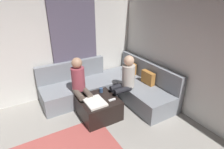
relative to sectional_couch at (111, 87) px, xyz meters
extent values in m
cube|color=silver|center=(-0.86, -1.88, 1.07)|extent=(0.12, 6.00, 2.70)
cube|color=#595166|center=(-0.76, -0.58, 0.97)|extent=(0.06, 1.10, 2.50)
cube|color=gray|center=(0.30, 0.53, -0.07)|extent=(2.10, 0.85, 0.42)
cube|color=gray|center=(0.30, 0.88, 0.36)|extent=(2.10, 0.14, 0.45)
cube|color=gray|center=(-0.32, -0.75, -0.07)|extent=(0.85, 1.70, 0.42)
cube|color=gray|center=(-0.68, -0.75, 0.36)|extent=(0.14, 1.70, 0.45)
cube|color=#B27233|center=(-0.20, 0.70, 0.26)|extent=(0.36, 0.12, 0.36)
cube|color=#B27233|center=(0.50, 0.70, 0.26)|extent=(0.36, 0.12, 0.36)
cube|color=black|center=(0.54, -0.62, -0.07)|extent=(0.76, 0.76, 0.42)
cube|color=white|center=(0.64, -0.74, 0.16)|extent=(0.44, 0.36, 0.04)
cylinder|color=#334C72|center=(0.32, -0.44, 0.19)|extent=(0.08, 0.08, 0.10)
cube|color=white|center=(0.72, -0.40, 0.15)|extent=(0.05, 0.15, 0.02)
cylinder|color=black|center=(0.56, -0.25, -0.07)|extent=(0.12, 0.12, 0.42)
cylinder|color=black|center=(0.38, -0.25, -0.07)|extent=(0.12, 0.12, 0.42)
cylinder|color=black|center=(0.56, -0.05, 0.20)|extent=(0.12, 0.40, 0.12)
cylinder|color=black|center=(0.38, -0.05, 0.20)|extent=(0.12, 0.40, 0.12)
cylinder|color=beige|center=(0.47, 0.15, 0.45)|extent=(0.28, 0.28, 0.50)
sphere|color=#D8AD8C|center=(0.47, 0.15, 0.81)|extent=(0.22, 0.22, 0.22)
cylinder|color=brown|center=(0.45, -0.75, -0.07)|extent=(0.12, 0.12, 0.42)
cylinder|color=brown|center=(0.45, -0.93, -0.07)|extent=(0.12, 0.12, 0.42)
cylinder|color=brown|center=(0.25, -0.75, 0.20)|extent=(0.40, 0.12, 0.12)
cylinder|color=brown|center=(0.25, -0.93, 0.20)|extent=(0.40, 0.12, 0.12)
cylinder|color=#993F4C|center=(0.05, -0.84, 0.45)|extent=(0.28, 0.28, 0.50)
sphere|color=tan|center=(0.05, -0.84, 0.81)|extent=(0.22, 0.22, 0.22)
camera|label=1|loc=(3.39, -1.97, 2.11)|focal=29.08mm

